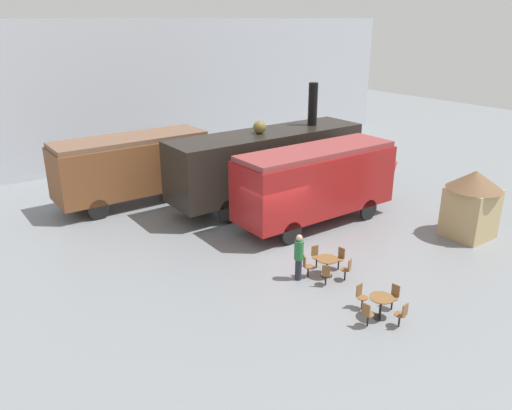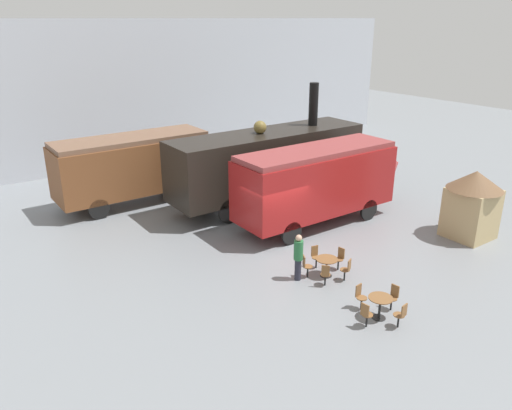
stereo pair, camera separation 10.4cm
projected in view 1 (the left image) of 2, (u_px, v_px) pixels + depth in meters
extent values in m
plane|color=gray|center=(280.00, 244.00, 21.17)|extent=(80.00, 80.00, 0.00)
cube|color=#B2B7C1|center=(128.00, 94.00, 31.43)|extent=(44.00, 0.15, 9.00)
cube|color=brown|center=(132.00, 166.00, 25.36)|extent=(7.76, 2.62, 2.59)
cube|color=brown|center=(130.00, 139.00, 24.86)|extent=(7.61, 2.41, 0.24)
cylinder|color=black|center=(186.00, 191.00, 26.19)|extent=(1.00, 0.12, 1.00)
cylinder|color=black|center=(165.00, 179.00, 28.09)|extent=(1.00, 0.12, 1.00)
cylinder|color=black|center=(99.00, 209.00, 23.65)|extent=(1.00, 0.12, 1.00)
cylinder|color=black|center=(82.00, 195.00, 25.55)|extent=(1.00, 0.12, 1.00)
cube|color=black|center=(268.00, 160.00, 25.26)|extent=(10.56, 2.69, 2.92)
cylinder|color=black|center=(313.00, 104.00, 25.95)|extent=(0.48, 0.48, 2.20)
sphere|color=brown|center=(260.00, 127.00, 24.36)|extent=(0.64, 0.64, 0.64)
cylinder|color=black|center=(329.00, 186.00, 26.59)|extent=(1.22, 0.12, 1.22)
cylinder|color=black|center=(298.00, 175.00, 28.55)|extent=(1.22, 0.12, 1.22)
cylinder|color=black|center=(230.00, 211.00, 23.13)|extent=(1.22, 0.12, 1.22)
cylinder|color=black|center=(202.00, 196.00, 25.09)|extent=(1.22, 0.12, 1.22)
cube|color=maroon|center=(316.00, 182.00, 22.68)|extent=(7.84, 2.48, 2.70)
cone|color=maroon|center=(386.00, 165.00, 25.30)|extent=(1.76, 2.35, 2.35)
cube|color=brown|center=(317.00, 151.00, 22.16)|extent=(7.68, 2.28, 0.24)
cylinder|color=black|center=(368.00, 210.00, 23.60)|extent=(1.01, 0.12, 1.01)
cylinder|color=black|center=(333.00, 196.00, 25.39)|extent=(1.01, 0.12, 1.01)
cylinder|color=black|center=(292.00, 233.00, 21.03)|extent=(1.01, 0.12, 1.01)
cylinder|color=black|center=(259.00, 216.00, 22.82)|extent=(1.01, 0.12, 1.01)
cylinder|color=black|center=(326.00, 275.00, 18.61)|extent=(0.44, 0.44, 0.02)
cylinder|color=black|center=(327.00, 267.00, 18.49)|extent=(0.08, 0.08, 0.66)
cylinder|color=brown|center=(327.00, 259.00, 18.37)|extent=(0.82, 0.82, 0.03)
cylinder|color=black|center=(380.00, 317.00, 16.00)|extent=(0.44, 0.44, 0.02)
cylinder|color=black|center=(381.00, 308.00, 15.88)|extent=(0.08, 0.08, 0.70)
cylinder|color=brown|center=(382.00, 298.00, 15.75)|extent=(0.78, 0.78, 0.03)
cylinder|color=black|center=(345.00, 275.00, 18.22)|extent=(0.06, 0.06, 0.42)
cylinder|color=brown|center=(345.00, 270.00, 18.14)|extent=(0.36, 0.36, 0.03)
cube|color=brown|center=(350.00, 265.00, 17.99)|extent=(0.28, 0.16, 0.42)
cylinder|color=black|center=(338.00, 265.00, 18.99)|extent=(0.06, 0.06, 0.42)
cylinder|color=brown|center=(339.00, 259.00, 18.92)|extent=(0.36, 0.36, 0.03)
cube|color=brown|center=(342.00, 253.00, 18.93)|extent=(0.08, 0.29, 0.42)
cylinder|color=black|center=(317.00, 263.00, 19.14)|extent=(0.06, 0.06, 0.42)
cylinder|color=brown|center=(317.00, 257.00, 19.06)|extent=(0.36, 0.36, 0.03)
cube|color=brown|center=(315.00, 251.00, 19.11)|extent=(0.29, 0.09, 0.42)
cylinder|color=black|center=(308.00, 272.00, 18.45)|extent=(0.06, 0.06, 0.42)
cylinder|color=brown|center=(308.00, 266.00, 18.37)|extent=(0.36, 0.36, 0.03)
cube|color=brown|center=(304.00, 261.00, 18.27)|extent=(0.17, 0.27, 0.42)
cylinder|color=black|center=(326.00, 280.00, 17.88)|extent=(0.06, 0.06, 0.42)
cylinder|color=brown|center=(326.00, 274.00, 17.81)|extent=(0.36, 0.36, 0.03)
cube|color=brown|center=(326.00, 271.00, 17.59)|extent=(0.23, 0.24, 0.42)
cylinder|color=black|center=(362.00, 304.00, 16.40)|extent=(0.06, 0.06, 0.42)
cylinder|color=brown|center=(363.00, 298.00, 16.32)|extent=(0.36, 0.36, 0.03)
cube|color=brown|center=(359.00, 290.00, 16.34)|extent=(0.29, 0.08, 0.42)
cylinder|color=black|center=(368.00, 320.00, 15.49)|extent=(0.06, 0.06, 0.42)
cylinder|color=brown|center=(368.00, 314.00, 15.41)|extent=(0.36, 0.36, 0.03)
cube|color=brown|center=(366.00, 310.00, 15.23)|extent=(0.08, 0.29, 0.42)
cylinder|color=black|center=(399.00, 321.00, 15.47)|extent=(0.06, 0.06, 0.42)
cylinder|color=brown|center=(400.00, 315.00, 15.39)|extent=(0.36, 0.36, 0.03)
cube|color=brown|center=(405.00, 310.00, 15.20)|extent=(0.29, 0.08, 0.42)
cylinder|color=black|center=(392.00, 304.00, 16.38)|extent=(0.06, 0.06, 0.42)
cylinder|color=brown|center=(392.00, 298.00, 16.30)|extent=(0.36, 0.36, 0.03)
cube|color=brown|center=(396.00, 290.00, 16.32)|extent=(0.08, 0.29, 0.42)
cylinder|color=#262633|center=(298.00, 269.00, 18.21)|extent=(0.24, 0.24, 0.82)
cylinder|color=#266638|center=(299.00, 250.00, 17.93)|extent=(0.34, 0.34, 0.73)
sphere|color=tan|center=(299.00, 238.00, 17.76)|extent=(0.24, 0.24, 0.24)
cube|color=tan|center=(470.00, 213.00, 21.61)|extent=(1.80, 1.80, 2.20)
cone|color=brown|center=(475.00, 180.00, 21.08)|extent=(2.34, 2.34, 0.80)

